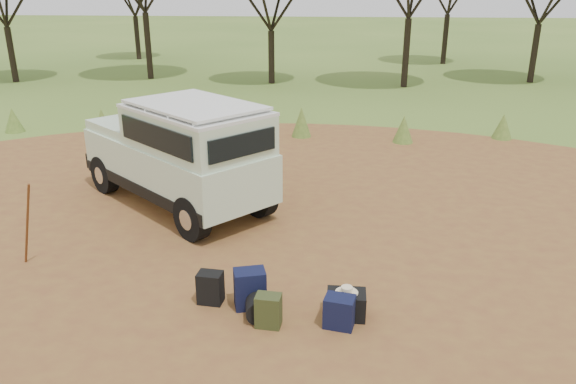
# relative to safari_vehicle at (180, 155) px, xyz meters

# --- Properties ---
(ground) EXTENTS (140.00, 140.00, 0.00)m
(ground) POSITION_rel_safari_vehicle_xyz_m (2.12, -3.03, -1.10)
(ground) COLOR #4C6D26
(ground) RESTS_ON ground
(dirt_clearing) EXTENTS (23.00, 23.00, 0.01)m
(dirt_clearing) POSITION_rel_safari_vehicle_xyz_m (2.12, -3.03, -1.09)
(dirt_clearing) COLOR brown
(dirt_clearing) RESTS_ON ground
(grass_fringe) EXTENTS (36.60, 1.60, 0.90)m
(grass_fringe) POSITION_rel_safari_vehicle_xyz_m (2.23, 5.64, -0.69)
(grass_fringe) COLOR #4C6D26
(grass_fringe) RESTS_ON ground
(safari_vehicle) EXTENTS (4.67, 4.43, 2.27)m
(safari_vehicle) POSITION_rel_safari_vehicle_xyz_m (0.00, 0.00, 0.00)
(safari_vehicle) COLOR beige
(safari_vehicle) RESTS_ON ground
(walking_staff) EXTENTS (0.53, 0.36, 1.53)m
(walking_staff) POSITION_rel_safari_vehicle_xyz_m (-1.73, -2.91, -0.33)
(walking_staff) COLOR brown
(walking_staff) RESTS_ON ground
(backpack_black) EXTENTS (0.38, 0.30, 0.49)m
(backpack_black) POSITION_rel_safari_vehicle_xyz_m (1.41, -3.72, -0.85)
(backpack_black) COLOR black
(backpack_black) RESTS_ON ground
(backpack_navy) EXTENTS (0.52, 0.43, 0.58)m
(backpack_navy) POSITION_rel_safari_vehicle_xyz_m (2.00, -3.78, -0.81)
(backpack_navy) COLOR #101333
(backpack_navy) RESTS_ON ground
(backpack_olive) EXTENTS (0.36, 0.28, 0.48)m
(backpack_olive) POSITION_rel_safari_vehicle_xyz_m (2.33, -4.25, -0.86)
(backpack_olive) COLOR #373D1C
(backpack_olive) RESTS_ON ground
(duffel_navy) EXTENTS (0.45, 0.37, 0.45)m
(duffel_navy) POSITION_rel_safari_vehicle_xyz_m (3.29, -4.17, -0.87)
(duffel_navy) COLOR #101333
(duffel_navy) RESTS_ON ground
(hard_case) EXTENTS (0.55, 0.39, 0.38)m
(hard_case) POSITION_rel_safari_vehicle_xyz_m (3.38, -3.92, -0.90)
(hard_case) COLOR black
(hard_case) RESTS_ON ground
(stuff_sack) EXTENTS (0.40, 0.40, 0.34)m
(stuff_sack) POSITION_rel_safari_vehicle_xyz_m (2.16, -4.10, -0.92)
(stuff_sack) COLOR black
(stuff_sack) RESTS_ON ground
(safari_hat) EXTENTS (0.32, 0.32, 0.09)m
(safari_hat) POSITION_rel_safari_vehicle_xyz_m (3.38, -3.92, -0.68)
(safari_hat) COLOR beige
(safari_hat) RESTS_ON hard_case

